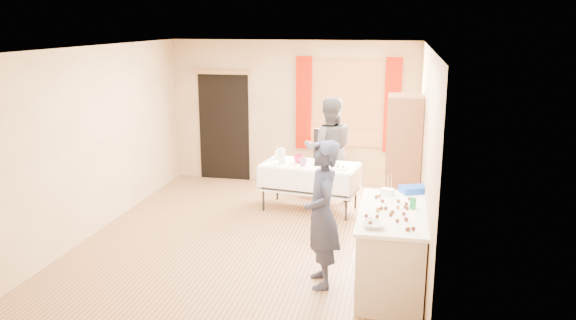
% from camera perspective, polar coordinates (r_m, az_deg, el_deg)
% --- Properties ---
extents(floor, '(4.50, 5.50, 0.02)m').
position_cam_1_polar(floor, '(7.96, -3.35, -7.72)').
color(floor, '#9E7047').
rests_on(floor, ground).
extents(ceiling, '(4.50, 5.50, 0.02)m').
position_cam_1_polar(ceiling, '(7.40, -3.65, 11.47)').
color(ceiling, white).
rests_on(ceiling, floor).
extents(wall_back, '(4.50, 0.02, 2.60)m').
position_cam_1_polar(wall_back, '(10.22, 0.47, 4.81)').
color(wall_back, tan).
rests_on(wall_back, floor).
extents(wall_front, '(4.50, 0.02, 2.60)m').
position_cam_1_polar(wall_front, '(5.06, -11.54, -5.14)').
color(wall_front, tan).
rests_on(wall_front, floor).
extents(wall_left, '(0.02, 5.50, 2.60)m').
position_cam_1_polar(wall_left, '(8.43, -18.52, 2.11)').
color(wall_left, tan).
rests_on(wall_left, floor).
extents(wall_right, '(0.02, 5.50, 2.60)m').
position_cam_1_polar(wall_right, '(7.34, 13.83, 0.73)').
color(wall_right, tan).
rests_on(wall_right, floor).
extents(window_frame, '(1.32, 0.06, 1.52)m').
position_cam_1_polar(window_frame, '(10.01, 6.09, 5.69)').
color(window_frame, olive).
rests_on(window_frame, wall_back).
extents(window_pane, '(1.20, 0.02, 1.40)m').
position_cam_1_polar(window_pane, '(10.00, 6.08, 5.68)').
color(window_pane, white).
rests_on(window_pane, wall_back).
extents(curtain_left, '(0.28, 0.06, 1.65)m').
position_cam_1_polar(curtain_left, '(10.06, 1.62, 5.81)').
color(curtain_left, '#951100').
rests_on(curtain_left, wall_back).
extents(curtain_right, '(0.28, 0.06, 1.65)m').
position_cam_1_polar(curtain_right, '(9.92, 10.57, 5.46)').
color(curtain_right, '#951100').
rests_on(curtain_right, wall_back).
extents(doorway, '(0.95, 0.04, 2.00)m').
position_cam_1_polar(doorway, '(10.56, -6.51, 3.37)').
color(doorway, black).
rests_on(doorway, floor).
extents(door_lintel, '(1.05, 0.06, 0.08)m').
position_cam_1_polar(door_lintel, '(10.40, -6.72, 8.87)').
color(door_lintel, olive).
rests_on(door_lintel, wall_back).
extents(cabinet, '(0.50, 0.60, 1.89)m').
position_cam_1_polar(cabinet, '(8.41, 11.61, 0.04)').
color(cabinet, brown).
rests_on(cabinet, floor).
extents(counter, '(0.75, 1.57, 0.91)m').
position_cam_1_polar(counter, '(6.43, 10.44, -8.92)').
color(counter, beige).
rests_on(counter, floor).
extents(party_table, '(1.60, 0.99, 0.75)m').
position_cam_1_polar(party_table, '(8.87, 2.24, -2.30)').
color(party_table, black).
rests_on(party_table, floor).
extents(chair, '(0.56, 0.56, 1.09)m').
position_cam_1_polar(chair, '(9.78, 3.38, -1.48)').
color(chair, black).
rests_on(chair, floor).
extents(girl, '(0.84, 0.74, 1.68)m').
position_cam_1_polar(girl, '(6.27, 3.48, -5.55)').
color(girl, '#1D2139').
rests_on(girl, floor).
extents(woman, '(1.04, 0.92, 1.72)m').
position_cam_1_polar(woman, '(9.33, 4.19, 1.13)').
color(woman, black).
rests_on(woman, floor).
extents(soda_can, '(0.08, 0.08, 0.12)m').
position_cam_1_polar(soda_can, '(6.35, 12.58, -4.34)').
color(soda_can, '#158241').
rests_on(soda_can, counter).
extents(mixing_bowl, '(0.23, 0.23, 0.06)m').
position_cam_1_polar(mixing_bowl, '(5.73, 8.67, -6.53)').
color(mixing_bowl, white).
rests_on(mixing_bowl, counter).
extents(foam_block, '(0.17, 0.14, 0.08)m').
position_cam_1_polar(foam_block, '(6.79, 10.07, -3.21)').
color(foam_block, white).
rests_on(foam_block, counter).
extents(blue_basket, '(0.36, 0.31, 0.08)m').
position_cam_1_polar(blue_basket, '(6.94, 12.62, -2.94)').
color(blue_basket, blue).
rests_on(blue_basket, counter).
extents(pitcher, '(0.15, 0.15, 0.22)m').
position_cam_1_polar(pitcher, '(8.79, -0.61, 0.36)').
color(pitcher, silver).
rests_on(pitcher, party_table).
extents(cup_red, '(0.28, 0.28, 0.12)m').
position_cam_1_polar(cup_red, '(8.85, 1.08, 0.13)').
color(cup_red, '#B01336').
rests_on(cup_red, party_table).
extents(cup_rainbow, '(0.22, 0.22, 0.11)m').
position_cam_1_polar(cup_rainbow, '(8.64, 1.55, -0.24)').
color(cup_rainbow, red).
rests_on(cup_rainbow, party_table).
extents(small_bowl, '(0.22, 0.22, 0.06)m').
position_cam_1_polar(small_bowl, '(8.77, 4.26, -0.24)').
color(small_bowl, white).
rests_on(small_bowl, party_table).
extents(pastry_tray, '(0.31, 0.25, 0.02)m').
position_cam_1_polar(pastry_tray, '(8.53, 5.09, -0.82)').
color(pastry_tray, white).
rests_on(pastry_tray, party_table).
extents(bottle, '(0.09, 0.09, 0.18)m').
position_cam_1_polar(bottle, '(9.10, -1.05, 0.70)').
color(bottle, white).
rests_on(bottle, party_table).
extents(cake_balls, '(0.53, 1.09, 0.04)m').
position_cam_1_polar(cake_balls, '(6.17, 10.55, -5.19)').
color(cake_balls, '#3F2314').
rests_on(cake_balls, counter).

